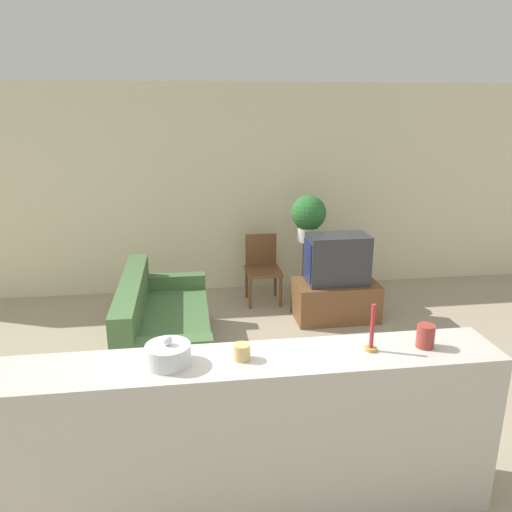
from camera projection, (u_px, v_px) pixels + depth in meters
name	position (u px, v px, depth m)	size (l,w,h in m)	color
ground_plane	(241.00, 450.00, 3.64)	(14.00, 14.00, 0.00)	tan
wall_back	(211.00, 191.00, 6.50)	(9.00, 0.06, 2.70)	beige
couch	(162.00, 331.00, 4.90)	(0.83, 1.79, 0.82)	#476B3D
tv_stand	(335.00, 300.00, 5.85)	(0.95, 0.56, 0.44)	brown
television	(337.00, 259.00, 5.71)	(0.70, 0.40, 0.57)	#333338
wooden_chair	(262.00, 265.00, 6.33)	(0.44, 0.44, 0.85)	brown
plant_stand	(307.00, 272.00, 6.28)	(0.12, 0.12, 0.81)	brown
potted_plant	(309.00, 216.00, 6.08)	(0.43, 0.43, 0.57)	white
foreground_counter	(250.00, 438.00, 2.96)	(2.92, 0.44, 1.05)	beige
decorative_bowl	(168.00, 354.00, 2.73)	(0.25, 0.25, 0.17)	silver
candle_jar	(242.00, 352.00, 2.79)	(0.10, 0.10, 0.09)	tan
candlestick	(372.00, 335.00, 2.87)	(0.07, 0.07, 0.29)	#B7933D
coffee_tin	(425.00, 336.00, 2.92)	(0.10, 0.10, 0.14)	#99382D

